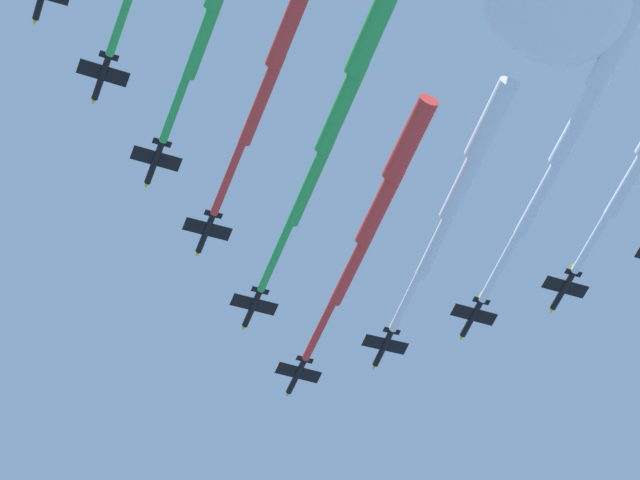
# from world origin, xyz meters

# --- Properties ---
(jet_lead) EXTENTS (66.61, 14.28, 3.84)m
(jet_lead) POSITION_xyz_m (10.39, 8.04, 155.59)
(jet_lead) COLOR black
(jet_port_inner) EXTENTS (72.70, 14.63, 3.87)m
(jet_port_inner) POSITION_xyz_m (27.29, -2.83, 156.06)
(jet_port_inner) COLOR black
(jet_starboard_inner) EXTENTS (62.78, 12.17, 3.88)m
(jet_starboard_inner) POSITION_xyz_m (17.59, 20.67, 156.06)
(jet_starboard_inner) COLOR black
(jet_port_mid) EXTENTS (72.30, 14.40, 3.87)m
(jet_port_mid) POSITION_xyz_m (39.95, -14.06, 157.45)
(jet_port_mid) COLOR black
(jet_starboard_mid) EXTENTS (72.44, 14.27, 3.83)m
(jet_starboard_mid) POSITION_xyz_m (33.54, 36.07, 156.84)
(jet_starboard_mid) COLOR black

